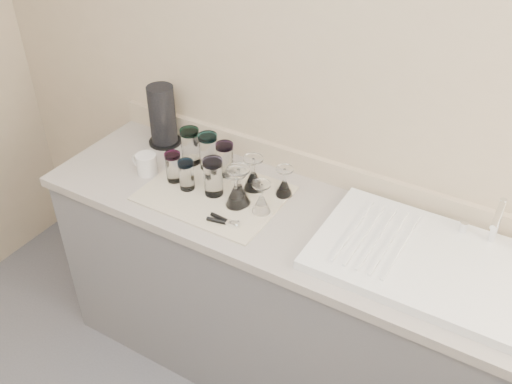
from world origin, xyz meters
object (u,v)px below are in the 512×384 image
Objects in this scene: white_mug at (146,164)px; tumbler_cyan at (208,151)px; goblet_front_right at (261,202)px; goblet_back_right at (284,186)px; tumbler_magenta at (173,167)px; tumbler_blue at (186,175)px; paper_towel_roll at (163,116)px; tumbler_teal at (190,146)px; goblet_front_left at (236,194)px; tumbler_lavender at (213,177)px; tumbler_purple at (225,159)px; sink_unit at (435,263)px; goblet_extra at (239,191)px; can_opener at (224,221)px; goblet_back_left at (253,178)px.

tumbler_cyan is at bearing 37.38° from white_mug.
goblet_back_right is at bearing 80.78° from goblet_front_right.
tumbler_blue is (0.08, -0.02, -0.00)m from tumbler_magenta.
tumbler_cyan is at bearing -14.45° from paper_towel_roll.
tumbler_teal is 0.37m from goblet_front_left.
tumbler_blue is at bearing -167.52° from tumbler_lavender.
goblet_front_left is (0.15, -0.16, -0.02)m from tumbler_purple.
white_mug is at bearing -179.09° from goblet_front_right.
tumbler_teal is 0.46m from goblet_front_right.
sink_unit reaches higher than goblet_front_right.
tumbler_lavender is 0.98× the size of goblet_extra.
goblet_back_right is 0.68m from paper_towel_roll.
tumbler_teal is (-1.10, 0.10, 0.07)m from sink_unit.
goblet_back_right is 0.77× the size of goblet_extra.
tumbler_teal reaches higher than can_opener.
tumbler_teal reaches higher than tumbler_magenta.
can_opener is at bearing -47.36° from tumbler_cyan.
white_mug is (-0.33, -0.01, -0.04)m from tumbler_lavender.
tumbler_teal is at bearing -175.77° from tumbler_cyan.
white_mug is at bearing -177.69° from sink_unit.
tumbler_purple is 1.14× the size of goblet_front_right.
goblet_front_right is (0.11, 0.01, -0.01)m from goblet_front_left.
tumbler_blue is 0.99× the size of goblet_front_right.
sink_unit is 5.66× the size of goblet_back_left.
goblet_back_left is (0.33, -0.03, -0.03)m from tumbler_teal.
tumbler_blue is (0.01, -0.17, -0.02)m from tumbler_cyan.
goblet_front_right is 0.46× the size of paper_towel_roll.
goblet_front_left is (0.33, -0.16, -0.03)m from tumbler_teal.
tumbler_blue is 1.05× the size of white_mug.
tumbler_lavender is at bearing -151.05° from goblet_back_right.
tumbler_lavender is 0.34m from white_mug.
tumbler_lavender is at bearing -49.78° from tumbler_cyan.
tumbler_purple is 1.01× the size of goblet_back_left.
goblet_front_right is at bearing -1.41° from goblet_extra.
can_opener is at bearing -24.22° from tumbler_blue.
tumbler_lavender is (-0.89, -0.04, 0.07)m from sink_unit.
tumbler_cyan reaches higher than tumbler_magenta.
tumbler_lavender reaches higher than goblet_front_right.
tumbler_cyan is 0.31m from paper_towel_roll.
tumbler_purple is at bearing 65.07° from tumbler_blue.
tumbler_magenta is at bearing -179.20° from goblet_extra.
tumbler_magenta is 0.33m from goblet_back_left.
goblet_front_right is at bearing 0.91° from white_mug.
paper_towel_roll reaches higher than tumbler_lavender.
tumbler_teal is 0.23m from paper_towel_roll.
tumbler_cyan is 0.38m from goblet_front_right.
tumbler_cyan is 0.25m from goblet_back_left.
tumbler_purple is (-0.92, 0.10, 0.06)m from sink_unit.
goblet_extra is at bearing 1.43° from white_mug.
tumbler_cyan is (-1.01, 0.11, 0.07)m from sink_unit.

